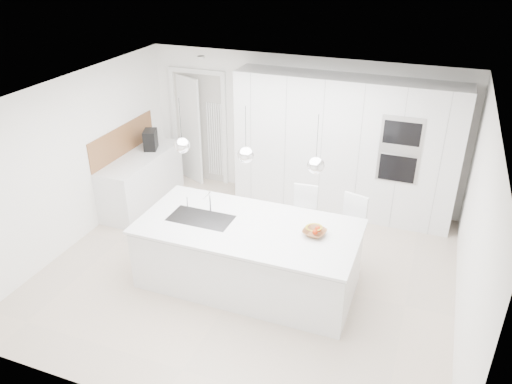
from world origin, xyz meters
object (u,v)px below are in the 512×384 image
at_px(fruit_bowl, 314,233).
at_px(bar_stool_right, 351,236).
at_px(espresso_machine, 150,140).
at_px(bar_stool_left, 302,223).
at_px(island_base, 247,258).

distance_m(fruit_bowl, bar_stool_right, 0.87).
relative_size(espresso_machine, bar_stool_right, 0.31).
height_order(bar_stool_left, bar_stool_right, bar_stool_right).
bearing_deg(espresso_machine, bar_stool_left, -38.43).
height_order(espresso_machine, bar_stool_right, espresso_machine).
relative_size(island_base, fruit_bowl, 9.81).
distance_m(island_base, espresso_machine, 3.20).
relative_size(fruit_bowl, bar_stool_right, 0.26).
height_order(fruit_bowl, bar_stool_right, bar_stool_right).
distance_m(island_base, bar_stool_left, 1.05).
relative_size(island_base, bar_stool_left, 2.59).
bearing_deg(bar_stool_left, espresso_machine, 158.51).
bearing_deg(fruit_bowl, espresso_machine, 152.97).
bearing_deg(fruit_bowl, bar_stool_right, 63.24).
relative_size(bar_stool_left, bar_stool_right, 0.98).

